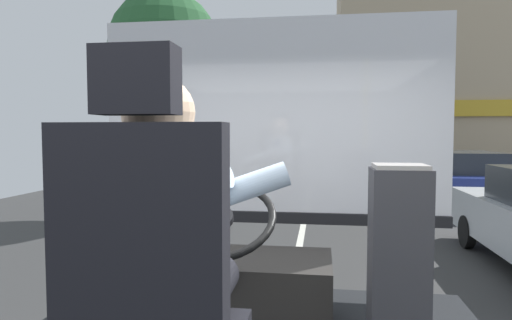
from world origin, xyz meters
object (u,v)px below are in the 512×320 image
steering_console (236,287)px  fare_box (398,269)px  driver_seat (154,316)px  parked_car_blue (461,179)px  bus_driver (167,239)px

steering_console → fare_box: bearing=-24.2°
driver_seat → parked_car_blue: (4.07, 10.91, -0.65)m
fare_box → parked_car_blue: bearing=72.2°
driver_seat → fare_box: (0.85, 0.91, -0.10)m
driver_seat → parked_car_blue: bearing=69.6°
driver_seat → steering_console: 1.34m
bus_driver → parked_car_blue: (4.07, 10.79, -0.85)m
driver_seat → steering_console: size_ratio=1.23×
steering_console → parked_car_blue: bearing=67.1°
fare_box → parked_car_blue: size_ratio=0.26×
bus_driver → steering_console: size_ratio=0.73×
bus_driver → fare_box: (0.85, 0.79, -0.30)m
driver_seat → steering_console: bearing=90.0°
bus_driver → steering_console: bus_driver is taller
bus_driver → fare_box: bus_driver is taller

